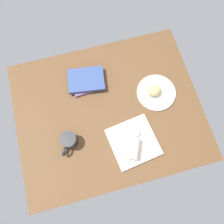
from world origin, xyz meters
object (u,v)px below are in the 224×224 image
Objects in this scene: scone_pastry at (155,91)px; square_plate at (133,142)px; round_plate at (156,93)px; breakfast_wrap at (133,149)px; coffee_mug at (69,141)px; sauce_cup at (135,131)px; book_stack at (87,81)px.

square_plate is at bearing -128.73° from scone_pastry.
scone_pastry reaches higher than round_plate.
breakfast_wrap is 0.96× the size of coffee_mug.
sauce_cup is (-19.82, -20.17, 2.00)cm from round_plate.
book_stack is at bearing 131.53° from breakfast_wrap.
square_plate is at bearing -131.07° from round_plate.
sauce_cup reaches higher than square_plate.
coffee_mug is at bearing 165.14° from square_plate.
breakfast_wrap is (-23.98, -29.58, 4.38)cm from round_plate.
scone_pastry is at bearing 77.00° from breakfast_wrap.
round_plate is at bearing 48.93° from square_plate.
coffee_mug is (-17.90, -34.30, 2.21)cm from book_stack.
round_plate is 0.92× the size of square_plate.
square_plate is at bearing -68.67° from book_stack.
breakfast_wrap is at bearing -129.03° from round_plate.
scone_pastry is 57.66cm from coffee_mug.
sauce_cup is at bearing -134.49° from round_plate.
coffee_mug reaches higher than sauce_cup.
square_plate is 2.05× the size of coffee_mug.
breakfast_wrap is at bearing -126.92° from scone_pastry.
breakfast_wrap is at bearing -22.13° from coffee_mug.
breakfast_wrap reaches higher than book_stack.
breakfast_wrap reaches higher than scone_pastry.
coffee_mug is (-55.33, -16.21, 0.02)cm from scone_pastry.
round_plate is at bearing -2.52° from scone_pastry.
book_stack is (-17.01, 43.56, 1.53)cm from square_plate.
scone_pastry is 41.64cm from book_stack.
scone_pastry is at bearing 177.48° from round_plate.
book_stack is (-19.32, 38.34, -0.37)cm from sauce_cup.
sauce_cup is 0.25× the size of book_stack.
square_plate is 2.14× the size of breakfast_wrap.
coffee_mug reaches higher than round_plate.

